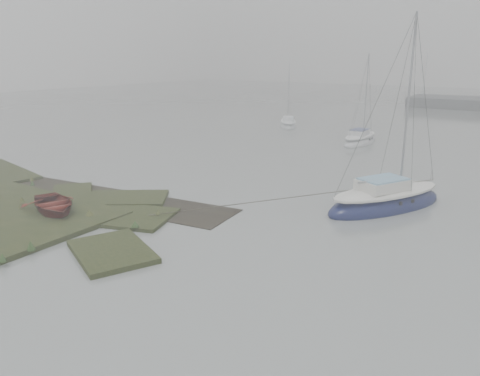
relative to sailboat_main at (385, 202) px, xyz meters
name	(u,v)px	position (x,y,z in m)	size (l,w,h in m)	color
ground	(368,137)	(-7.33, 19.42, -0.30)	(160.00, 160.00, 0.00)	slate
sailboat_main	(385,202)	(0.00, 0.00, 0.00)	(5.22, 7.14, 9.71)	#0D123B
sailboat_white	(360,140)	(-6.95, 16.13, -0.06)	(1.89, 5.60, 7.87)	silver
sailboat_far_a	(288,125)	(-16.41, 21.26, -0.09)	(3.90, 5.05, 6.94)	#A1A6AA
sailboat_far_c	(427,105)	(-8.84, 50.10, -0.05)	(5.75, 2.16, 7.98)	#B7BBC1
dinghy	(53,204)	(-12.34, -9.58, 0.27)	(2.42, 3.39, 0.70)	#61160E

